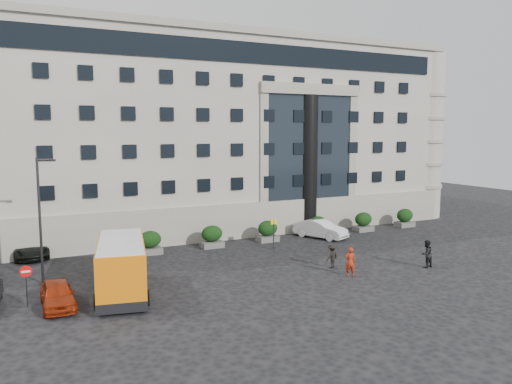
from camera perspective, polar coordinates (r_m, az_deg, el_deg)
ground at (r=34.43m, az=-2.23°, el=-9.22°), size 120.00×120.00×0.00m
civic_building at (r=55.74m, az=-5.75°, el=6.30°), size 44.00×24.00×18.00m
entrance_column at (r=47.92m, az=5.95°, el=3.21°), size 1.80×1.80×13.00m
hedge_a at (r=40.15m, az=-12.04°, el=-5.66°), size 1.80×1.26×1.84m
hedge_b at (r=41.66m, az=-5.05°, el=-5.08°), size 1.80×1.26×1.84m
hedge_c at (r=43.74m, az=1.34°, el=-4.48°), size 1.80×1.26×1.84m
hedge_d at (r=46.31m, az=7.08°, el=-3.89°), size 1.80×1.26×1.84m
hedge_e at (r=49.30m, az=12.17°, el=-3.33°), size 1.80×1.26×1.84m
hedge_f at (r=52.63m, az=16.63°, el=-2.82°), size 1.80×1.26×1.84m
street_lamp at (r=33.72m, az=-23.38°, el=-2.52°), size 1.16×0.18×8.00m
bus_stop_sign at (r=40.74m, az=2.03°, el=-4.18°), size 0.50×0.08×2.52m
no_entry_sign at (r=30.31m, az=-24.79°, el=-8.87°), size 0.64×0.16×2.32m
minibus at (r=30.73m, az=-15.13°, el=-8.04°), size 4.10×8.05×3.21m
red_truck at (r=49.07m, az=-26.99°, el=-3.55°), size 2.56×4.88×2.54m
parked_car_a at (r=29.85m, az=-21.73°, el=-10.82°), size 1.71×4.24×1.44m
parked_car_d at (r=42.07m, az=-24.46°, el=-5.84°), size 2.78×5.40×1.46m
white_taxi at (r=45.55m, az=7.38°, el=-4.21°), size 3.66×5.25×1.64m
pedestrian_a at (r=33.99m, az=10.71°, el=-7.84°), size 0.84×0.72×1.96m
pedestrian_b at (r=37.46m, az=18.90°, el=-6.70°), size 1.06×0.88×1.98m
pedestrian_c at (r=35.81m, az=8.67°, el=-7.25°), size 1.24×0.95×1.70m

